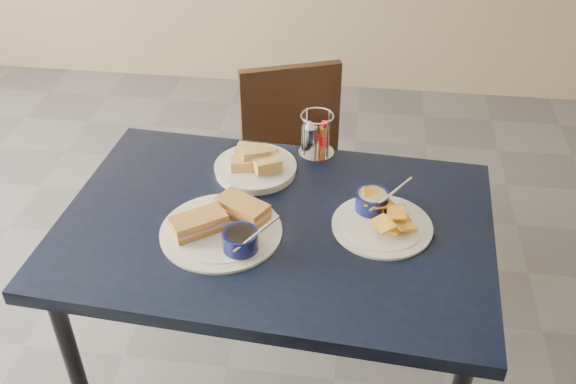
# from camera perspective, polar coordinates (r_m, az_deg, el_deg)

# --- Properties ---
(dining_table) EXTENTS (1.19, 0.83, 0.75)m
(dining_table) POSITION_cam_1_polar(r_m,az_deg,el_deg) (1.75, -1.15, -4.41)
(dining_table) COLOR black
(dining_table) RESTS_ON ground
(chair_far) EXTENTS (0.49, 0.49, 0.81)m
(chair_far) POSITION_cam_1_polar(r_m,az_deg,el_deg) (2.46, 1.30, 2.93)
(chair_far) COLOR black
(chair_far) RESTS_ON ground
(sandwich_plate) EXTENTS (0.32, 0.32, 0.12)m
(sandwich_plate) POSITION_cam_1_polar(r_m,az_deg,el_deg) (1.66, -5.68, -3.03)
(sandwich_plate) COLOR white
(sandwich_plate) RESTS_ON dining_table
(plantain_plate) EXTENTS (0.26, 0.26, 0.12)m
(plantain_plate) POSITION_cam_1_polar(r_m,az_deg,el_deg) (1.71, 8.14, -2.11)
(plantain_plate) COLOR white
(plantain_plate) RESTS_ON dining_table
(bread_basket) EXTENTS (0.24, 0.24, 0.08)m
(bread_basket) POSITION_cam_1_polar(r_m,az_deg,el_deg) (1.88, -2.89, 2.43)
(bread_basket) COLOR white
(bread_basket) RESTS_ON dining_table
(condiment_caddy) EXTENTS (0.11, 0.11, 0.14)m
(condiment_caddy) POSITION_cam_1_polar(r_m,az_deg,el_deg) (1.95, 2.42, 4.90)
(condiment_caddy) COLOR silver
(condiment_caddy) RESTS_ON dining_table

